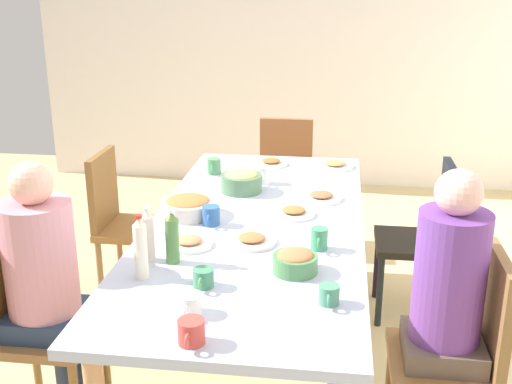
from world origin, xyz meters
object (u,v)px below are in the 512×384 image
at_px(bowl_2, 295,261).
at_px(cup_7, 189,304).
at_px(cup_6, 329,295).
at_px(cup_2, 191,332).
at_px(chair_2, 463,347).
at_px(person_4, 45,276).
at_px(bowl_1, 188,206).
at_px(chair_3, 285,175).
at_px(plate_4, 271,163).
at_px(plate_1, 321,197).
at_px(cup_4, 203,278).
at_px(person_2, 444,299).
at_px(bottle_0, 172,238).
at_px(bowl_0, 242,181).
at_px(bottle_2, 148,235).
at_px(cup_1, 263,175).
at_px(cup_3, 211,216).
at_px(cup_0, 319,239).
at_px(plate_5, 294,212).
at_px(chair_4, 29,316).
at_px(plate_2, 335,165).
at_px(chair_1, 121,217).
at_px(chair_0, 427,232).
at_px(dining_table, 256,235).
at_px(plate_3, 189,243).
at_px(cup_5, 214,166).
at_px(bottle_1, 141,248).
at_px(plate_0, 251,240).

relative_size(bowl_2, cup_7, 1.44).
bearing_deg(cup_6, cup_2, -53.48).
distance_m(chair_2, person_4, 1.69).
bearing_deg(cup_7, person_4, -114.09).
bearing_deg(bowl_1, cup_2, 13.89).
height_order(chair_3, plate_4, chair_3).
bearing_deg(plate_1, cup_4, -21.07).
bearing_deg(person_2, bottle_0, -95.03).
distance_m(chair_2, cup_7, 1.08).
bearing_deg(chair_2, person_2, -90.00).
xyz_separation_m(chair_2, cup_6, (0.17, -0.52, 0.28)).
bearing_deg(person_4, bowl_0, 147.35).
bearing_deg(bowl_1, bottle_2, -4.16).
distance_m(cup_1, cup_3, 0.68).
distance_m(bowl_0, cup_0, 0.85).
relative_size(plate_5, cup_0, 1.94).
xyz_separation_m(person_2, chair_4, (0.00, -1.68, -0.20)).
xyz_separation_m(plate_2, cup_7, (1.86, -0.47, 0.02)).
distance_m(chair_1, bottle_0, 1.29).
distance_m(chair_0, cup_1, 0.97).
distance_m(chair_4, bottle_2, 0.63).
relative_size(chair_0, cup_6, 8.10).
xyz_separation_m(plate_5, cup_0, (0.40, 0.14, 0.03)).
relative_size(plate_2, cup_4, 2.01).
xyz_separation_m(chair_4, plate_5, (-0.70, 1.06, 0.26)).
height_order(chair_4, person_4, person_4).
bearing_deg(cup_1, dining_table, 3.60).
distance_m(person_4, cup_0, 1.15).
relative_size(person_2, cup_6, 11.02).
xyz_separation_m(chair_3, bowl_2, (2.07, 0.22, 0.29)).
bearing_deg(cup_1, chair_3, 177.78).
relative_size(plate_5, cup_7, 1.70).
relative_size(plate_3, bottle_2, 0.89).
relative_size(cup_5, cup_6, 1.04).
distance_m(dining_table, cup_1, 0.61).
bearing_deg(bottle_1, plate_3, 161.59).
relative_size(plate_0, plate_2, 0.94).
bearing_deg(person_2, cup_7, -71.51).
xyz_separation_m(chair_3, plate_5, (1.44, 0.17, 0.26)).
bearing_deg(cup_7, plate_2, 165.70).
distance_m(chair_0, cup_5, 1.28).
relative_size(person_2, plate_1, 5.58).
relative_size(person_2, cup_7, 9.90).
relative_size(chair_1, cup_6, 8.10).
bearing_deg(cup_4, chair_2, 95.85).
bearing_deg(bottle_0, plate_1, 146.19).
xyz_separation_m(chair_1, chair_2, (1.17, 1.77, 0.00)).
relative_size(plate_3, cup_7, 1.67).
xyz_separation_m(person_4, cup_3, (-0.52, 0.59, 0.10)).
relative_size(chair_2, cup_4, 7.83).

